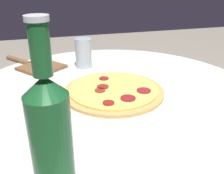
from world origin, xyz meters
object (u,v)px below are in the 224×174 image
Objects in this scene: pizza at (112,91)px; beer_bottle at (50,129)px; pizza_paddle at (36,66)px; drinking_glass at (83,53)px.

beer_bottle is at bearing 148.70° from pizza.
pizza is 0.39m from pizza_paddle.
drinking_glass is at bearing -142.60° from pizza_paddle.
drinking_glass reaches higher than pizza_paddle.
pizza is 1.11× the size of pizza_paddle.
pizza_paddle is 0.20m from drinking_glass.
pizza_paddle is at bearing 35.89° from pizza.
drinking_glass is (0.59, -0.16, -0.05)m from beer_bottle.
pizza_paddle is at bearing 2.53° from beer_bottle.
beer_bottle reaches higher than drinking_glass.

